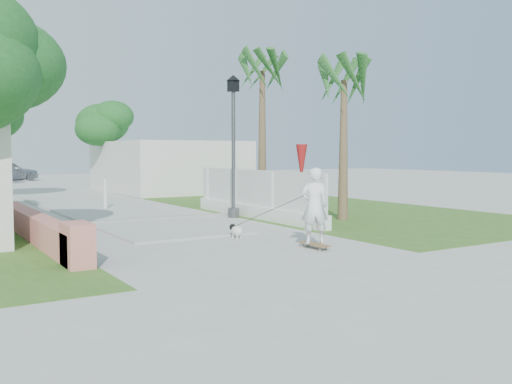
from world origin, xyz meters
TOP-DOWN VIEW (x-y plane):
  - ground at (0.00, 0.00)m, footprint 90.00×90.00m
  - path_strip at (0.00, 20.00)m, footprint 3.20×36.00m
  - curb at (0.00, 6.00)m, footprint 6.50×0.25m
  - grass_right at (7.00, 8.00)m, footprint 8.00×20.00m
  - pink_wall at (-3.30, 3.55)m, footprint 0.45×8.20m
  - lattice_fence at (3.40, 5.00)m, footprint 0.35×7.00m
  - building_right at (6.00, 18.00)m, footprint 6.00×8.00m
  - street_lamp at (2.90, 5.50)m, footprint 0.44×0.44m
  - bollard at (0.20, 10.00)m, footprint 0.14×0.14m
  - patio_umbrella at (4.80, 4.50)m, footprint 0.36×0.36m
  - tree_path_right at (3.22, 19.98)m, footprint 3.00×3.00m
  - palm_far at (4.60, 6.50)m, footprint 1.80×1.80m
  - palm_near at (5.40, 3.20)m, footprint 1.80×1.80m
  - skateboarder at (1.18, 0.39)m, footprint 1.05×2.70m
  - dog at (0.80, 1.68)m, footprint 0.26×0.51m
  - parked_car at (0.29, 33.28)m, footprint 4.60×3.01m

SIDE VIEW (x-z plane):
  - ground at x=0.00m, z-range 0.00..0.00m
  - grass_right at x=7.00m, z-range 0.00..0.01m
  - path_strip at x=0.00m, z-range 0.00..0.06m
  - curb at x=0.00m, z-range 0.00..0.10m
  - dog at x=0.80m, z-range 0.01..0.37m
  - pink_wall at x=-3.30m, z-range -0.09..0.71m
  - lattice_fence at x=3.40m, z-range -0.21..1.29m
  - bollard at x=0.20m, z-range 0.04..1.13m
  - parked_car at x=0.29m, z-range 0.00..1.46m
  - skateboarder at x=1.18m, z-range -0.11..1.62m
  - building_right at x=6.00m, z-range 0.00..2.60m
  - patio_umbrella at x=4.80m, z-range 0.54..2.84m
  - street_lamp at x=2.90m, z-range 0.21..4.65m
  - tree_path_right at x=3.22m, z-range 1.10..5.89m
  - palm_near at x=5.40m, z-range 1.60..6.30m
  - palm_far at x=4.60m, z-range 1.83..7.13m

